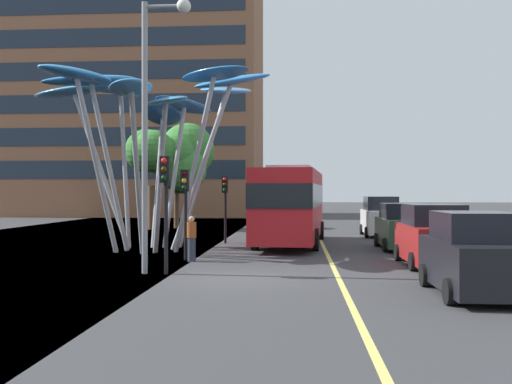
{
  "coord_description": "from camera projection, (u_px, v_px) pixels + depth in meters",
  "views": [
    {
      "loc": [
        1.75,
        -16.38,
        2.51
      ],
      "look_at": [
        -0.07,
        8.3,
        2.5
      ],
      "focal_mm": 39.78,
      "sensor_mm": 36.0,
      "label": 1
    }
  ],
  "objects": [
    {
      "name": "car_side_street",
      "position": [
        381.0,
        218.0,
        32.03
      ],
      "size": [
        2.03,
        4.0,
        2.24
      ],
      "color": "silver",
      "rests_on": "ground"
    },
    {
      "name": "ground",
      "position": [
        216.0,
        279.0,
        16.51
      ],
      "size": [
        120.0,
        240.0,
        0.1
      ],
      "color": "#38383A"
    },
    {
      "name": "car_parked_near",
      "position": [
        476.0,
        256.0,
        13.69
      ],
      "size": [
        2.07,
        3.96,
        2.02
      ],
      "color": "black",
      "rests_on": "ground"
    },
    {
      "name": "red_bus",
      "position": [
        291.0,
        202.0,
        26.84
      ],
      "size": [
        3.43,
        10.1,
        3.7
      ],
      "color": "red",
      "rests_on": "ground"
    },
    {
      "name": "car_parked_mid",
      "position": [
        433.0,
        237.0,
        19.19
      ],
      "size": [
        2.06,
        4.35,
        2.09
      ],
      "color": "maroon",
      "rests_on": "ground"
    },
    {
      "name": "traffic_light_kerb_far",
      "position": [
        185.0,
        194.0,
        20.75
      ],
      "size": [
        0.28,
        0.42,
        3.32
      ],
      "color": "black",
      "rests_on": "ground"
    },
    {
      "name": "tree_pavement_near",
      "position": [
        155.0,
        153.0,
        38.04
      ],
      "size": [
        4.18,
        3.98,
        6.77
      ],
      "color": "brown",
      "rests_on": "ground"
    },
    {
      "name": "backdrop_building",
      "position": [
        139.0,
        98.0,
        61.85
      ],
      "size": [
        26.38,
        14.63,
        25.6
      ],
      "color": "brown",
      "rests_on": "ground"
    },
    {
      "name": "car_parked_far",
      "position": [
        403.0,
        227.0,
        24.68
      ],
      "size": [
        2.08,
        4.15,
        2.01
      ],
      "color": "#2D5138",
      "rests_on": "ground"
    },
    {
      "name": "tree_pavement_far",
      "position": [
        184.0,
        157.0,
        39.27
      ],
      "size": [
        3.82,
        4.92,
        7.37
      ],
      "color": "brown",
      "rests_on": "ground"
    },
    {
      "name": "traffic_light_kerb_near",
      "position": [
        165.0,
        189.0,
        17.14
      ],
      "size": [
        0.28,
        0.42,
        3.58
      ],
      "color": "black",
      "rests_on": "ground"
    },
    {
      "name": "leaf_sculpture",
      "position": [
        148.0,
        103.0,
        24.47
      ],
      "size": [
        11.44,
        10.84,
        7.89
      ],
      "color": "#9EA0A5",
      "rests_on": "ground"
    },
    {
      "name": "traffic_light_island_mid",
      "position": [
        225.0,
        195.0,
        27.46
      ],
      "size": [
        0.28,
        0.42,
        3.25
      ],
      "color": "black",
      "rests_on": "ground"
    },
    {
      "name": "pedestrian",
      "position": [
        192.0,
        239.0,
        20.38
      ],
      "size": [
        0.34,
        0.34,
        1.64
      ],
      "color": "#2D3342",
      "rests_on": "ground"
    },
    {
      "name": "street_lamp",
      "position": [
        154.0,
        102.0,
        17.37
      ],
      "size": [
        1.53,
        0.44,
        8.41
      ],
      "color": "gray",
      "rests_on": "ground"
    }
  ]
}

